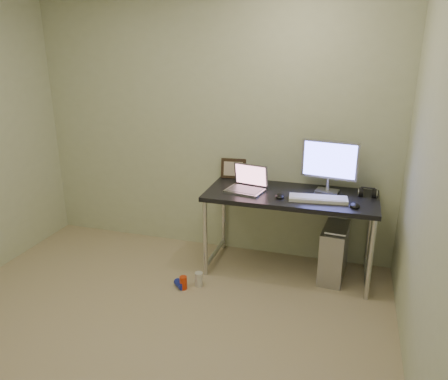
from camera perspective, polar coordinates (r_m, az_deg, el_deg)
The scene contains 18 objects.
floor at distance 3.22m, azimuth -11.95°, elevation -20.16°, with size 3.50×3.50×0.00m, color tan.
wall_back at distance 4.18m, azimuth -1.68°, elevation 8.50°, with size 3.50×0.02×2.50m, color beige.
wall_right at distance 2.32m, azimuth 26.90°, elevation -2.23°, with size 0.02×3.50×2.50m, color beige.
desk at distance 3.85m, azimuth 8.66°, elevation -1.68°, with size 1.47×0.64×0.75m.
tower_computer at distance 4.00m, azimuth 14.16°, elevation -7.88°, with size 0.24×0.47×0.51m.
cable_a at distance 4.17m, azimuth 13.85°, elevation -4.29°, with size 0.01×0.01×0.70m, color black.
cable_b at distance 4.16m, azimuth 15.05°, elevation -4.77°, with size 0.01×0.01×0.72m, color black.
can_red at distance 3.81m, azimuth -5.33°, elevation -11.97°, with size 0.06×0.06×0.11m, color red.
can_white at distance 3.83m, azimuth -3.31°, elevation -11.56°, with size 0.07×0.07×0.13m, color silver.
can_blue at distance 3.84m, azimuth -5.80°, elevation -12.15°, with size 0.06×0.06×0.11m, color #18239E.
laptop at distance 3.86m, azimuth 3.04°, elevation 0.73°, with size 0.36×0.32×0.22m.
monitor at distance 3.86m, azimuth 13.61°, elevation 3.55°, with size 0.49×0.17×0.46m.
keyboard at distance 3.70m, azimuth 12.20°, elevation -1.13°, with size 0.48×0.15×0.03m, color white.
mouse_right at distance 3.63m, azimuth 16.73°, elevation -1.82°, with size 0.08×0.12×0.04m, color black.
mouse_left at distance 3.71m, azimuth 7.30°, elevation -0.66°, with size 0.08×0.12×0.04m, color black.
headphones at distance 3.91m, azimuth 18.24°, elevation -0.39°, with size 0.15×0.09×0.10m.
picture_frame at distance 4.18m, azimuth 1.25°, elevation 2.83°, with size 0.24×0.03×0.19m, color black.
webcam at distance 4.15m, azimuth 3.14°, elevation 2.59°, with size 0.04×0.04×0.12m.
Camera 1 is at (1.30, -2.15, 2.01)m, focal length 35.00 mm.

